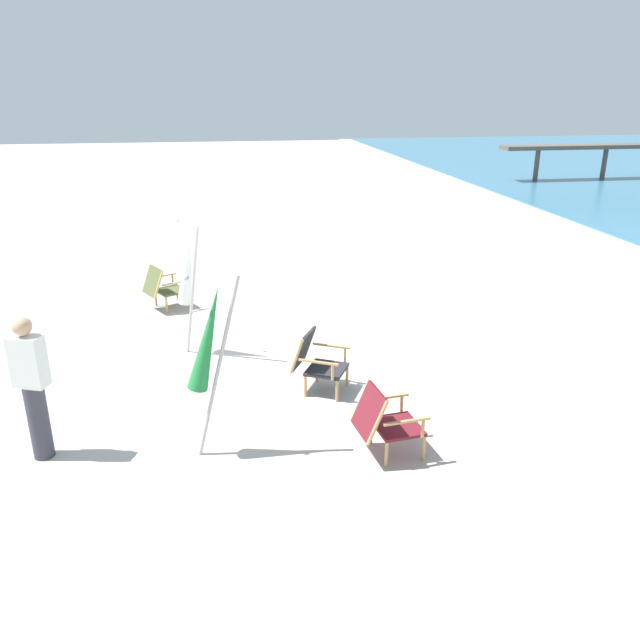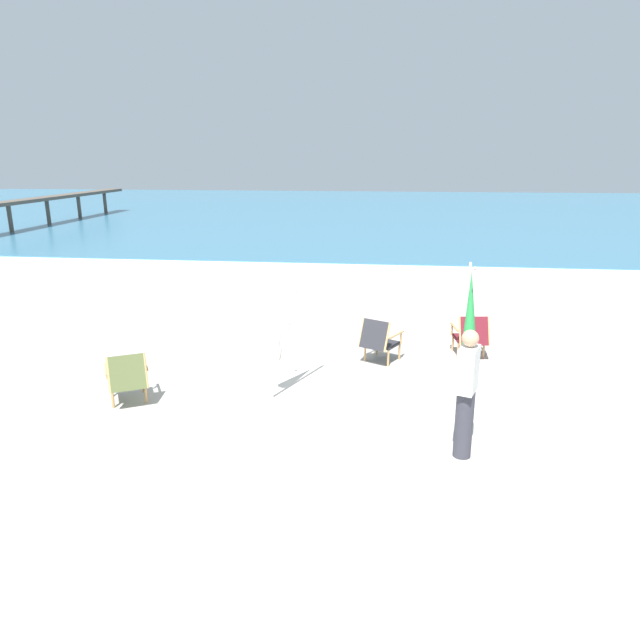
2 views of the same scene
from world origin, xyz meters
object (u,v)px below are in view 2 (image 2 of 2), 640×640
beach_chair_front_left (127,377)px  umbrella_furled_white (281,311)px  umbrella_furled_green (470,312)px  beach_chair_mid_center (379,340)px  beach_chair_far_center (471,335)px  person_near_chairs (466,393)px

beach_chair_front_left → umbrella_furled_white: umbrella_furled_white is taller
beach_chair_front_left → umbrella_furled_green: size_ratio=0.43×
beach_chair_front_left → umbrella_furled_white: size_ratio=0.43×
umbrella_furled_white → beach_chair_mid_center: bearing=48.6°
beach_chair_far_center → beach_chair_mid_center: beach_chair_mid_center is taller
beach_chair_far_center → beach_chair_mid_center: 1.74m
umbrella_furled_white → person_near_chairs: umbrella_furled_white is taller
beach_chair_mid_center → umbrella_furled_green: umbrella_furled_green is taller
umbrella_furled_white → person_near_chairs: 3.02m
umbrella_furled_green → beach_chair_front_left: bearing=-170.2°
umbrella_furled_white → beach_chair_far_center: bearing=34.3°
beach_chair_mid_center → person_near_chairs: bearing=-71.2°
person_near_chairs → umbrella_furled_white: bearing=148.3°
umbrella_furled_green → person_near_chairs: 1.94m
beach_chair_far_center → person_near_chairs: 3.75m
beach_chair_far_center → person_near_chairs: (-0.58, -3.69, 0.41)m
umbrella_furled_white → person_near_chairs: (2.53, -1.56, -0.51)m
umbrella_furled_white → umbrella_furled_green: size_ratio=1.00×
beach_chair_mid_center → umbrella_furled_white: umbrella_furled_white is taller
beach_chair_far_center → umbrella_furled_white: umbrella_furled_white is taller
umbrella_furled_green → beach_chair_far_center: bearing=80.0°
beach_chair_front_left → beach_chair_mid_center: 4.28m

